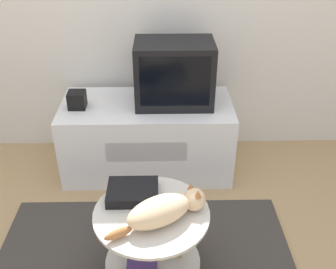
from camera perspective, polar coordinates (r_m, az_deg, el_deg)
tv_stand at (r=2.95m, az=-2.92°, el=-0.29°), size 1.23×0.59×0.55m
tv at (r=2.74m, az=0.89°, el=8.86°), size 0.54×0.36×0.45m
speaker at (r=2.81m, az=-13.07°, el=4.93°), size 0.12×0.12×0.12m
coffee_table at (r=2.12m, az=-2.34°, el=-14.75°), size 0.59×0.59×0.45m
dvd_box at (r=2.08m, az=-5.14°, el=-8.32°), size 0.26×0.21×0.06m
cat at (r=1.91m, az=-0.50°, el=-10.83°), size 0.49×0.31×0.14m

